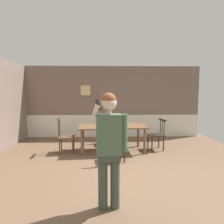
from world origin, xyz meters
TOP-DOWN VIEW (x-y plane):
  - ground_plane at (0.00, 0.00)m, footprint 7.46×7.46m
  - room_back_partition at (-0.00, 3.36)m, footprint 6.78×0.17m
  - dining_table at (-0.07, 1.41)m, footprint 2.03×1.11m
  - chair_near_window at (-1.44, 1.30)m, footprint 0.49×0.49m
  - chair_by_doorway at (1.29, 1.52)m, footprint 0.50×0.50m
  - chair_at_table_head at (-0.14, 2.28)m, footprint 0.55×0.55m
  - chair_opposite_corner at (0.00, 0.54)m, footprint 0.51×0.51m
  - person_figure at (-0.21, -1.48)m, footprint 0.53×0.23m

SIDE VIEW (x-z plane):
  - ground_plane at x=0.00m, z-range 0.00..0.00m
  - chair_opposite_corner at x=0.00m, z-range 0.00..0.93m
  - chair_by_doorway at x=1.29m, z-range 0.00..0.94m
  - chair_at_table_head at x=-0.14m, z-range -0.01..0.95m
  - chair_near_window at x=-1.44m, z-range -0.02..1.00m
  - dining_table at x=-0.07m, z-range 0.30..1.07m
  - person_figure at x=-0.21m, z-range 0.13..1.86m
  - room_back_partition at x=0.00m, z-range -0.05..2.71m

